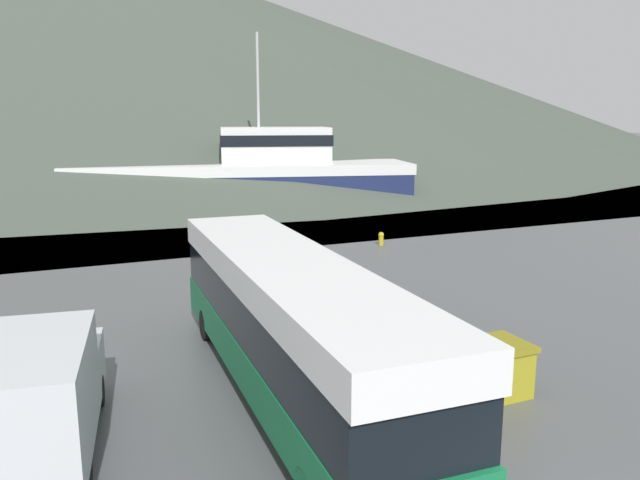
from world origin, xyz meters
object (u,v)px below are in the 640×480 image
(tour_bus, at_px, (289,320))
(small_boat, at_px, (282,188))
(delivery_van, at_px, (38,393))
(fishing_boat, at_px, (248,175))
(storage_bin, at_px, (496,368))

(tour_bus, xyz_separation_m, small_boat, (13.65, 37.08, -1.41))
(small_boat, bearing_deg, delivery_van, -39.09)
(fishing_boat, bearing_deg, storage_bin, -172.57)
(tour_bus, height_order, delivery_van, tour_bus)
(fishing_boat, bearing_deg, small_boat, -26.00)
(storage_bin, xyz_separation_m, small_boat, (9.11, 38.99, -0.19))
(delivery_van, relative_size, storage_bin, 4.08)
(delivery_van, xyz_separation_m, storage_bin, (9.92, -1.36, -0.65))
(tour_bus, height_order, fishing_boat, fishing_boat)
(storage_bin, distance_m, small_boat, 40.04)
(delivery_van, distance_m, small_boat, 42.18)
(storage_bin, bearing_deg, delivery_van, 172.21)
(fishing_boat, xyz_separation_m, small_boat, (4.79, 5.55, -1.76))
(tour_bus, bearing_deg, storage_bin, -19.86)
(storage_bin, bearing_deg, fishing_boat, 82.63)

